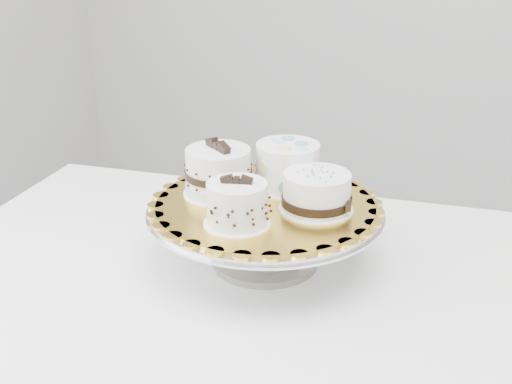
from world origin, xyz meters
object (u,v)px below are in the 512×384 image
at_px(table, 259,319).
at_px(cake_board, 265,204).
at_px(cake_stand, 265,224).
at_px(cake_dots, 288,166).
at_px(cake_banded, 218,173).
at_px(cake_swirl, 237,205).
at_px(cake_ribbon, 317,193).

relative_size(table, cake_board, 3.53).
relative_size(table, cake_stand, 3.25).
xyz_separation_m(cake_board, cake_dots, (0.01, 0.08, 0.04)).
height_order(cake_banded, cake_dots, cake_banded).
xyz_separation_m(cake_stand, cake_dots, (0.01, 0.08, 0.08)).
xyz_separation_m(table, cake_swirl, (-0.02, -0.04, 0.22)).
height_order(table, cake_ribbon, cake_ribbon).
height_order(cake_stand, cake_banded, cake_banded).
height_order(table, cake_dots, cake_dots).
relative_size(table, cake_ribbon, 9.83).
bearing_deg(cake_swirl, cake_stand, 68.35).
bearing_deg(cake_ribbon, cake_dots, 126.60).
bearing_deg(cake_ribbon, cake_banded, 168.98).
relative_size(cake_board, cake_ribbon, 2.79).
height_order(cake_swirl, cake_dots, cake_swirl).
relative_size(table, cake_banded, 8.50).
height_order(table, cake_swirl, cake_swirl).
height_order(cake_dots, cake_ribbon, cake_dots).
distance_m(cake_board, cake_swirl, 0.10).
bearing_deg(cake_banded, cake_ribbon, 33.38).
distance_m(table, cake_swirl, 0.23).
bearing_deg(cake_stand, cake_swirl, -94.71).
distance_m(cake_stand, cake_banded, 0.12).
distance_m(cake_stand, cake_board, 0.04).
xyz_separation_m(cake_swirl, cake_ribbon, (0.10, 0.10, -0.00)).
relative_size(cake_banded, cake_ribbon, 1.16).
xyz_separation_m(cake_board, cake_banded, (-0.09, 0.00, 0.04)).
height_order(table, cake_stand, cake_stand).
height_order(table, cake_board, cake_board).
distance_m(table, cake_board, 0.20).
xyz_separation_m(cake_banded, cake_dots, (0.10, 0.07, 0.00)).
distance_m(cake_swirl, cake_banded, 0.13).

